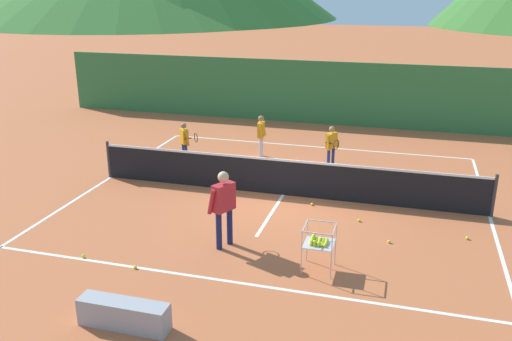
# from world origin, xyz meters

# --- Properties ---
(ground_plane) EXTENTS (120.00, 120.00, 0.00)m
(ground_plane) POSITION_xyz_m (0.00, 0.00, 0.00)
(ground_plane) COLOR #BC6038
(line_baseline_near) EXTENTS (10.02, 0.08, 0.01)m
(line_baseline_near) POSITION_xyz_m (0.00, -4.50, 0.00)
(line_baseline_near) COLOR white
(line_baseline_near) RESTS_ON ground
(line_baseline_far) EXTENTS (10.02, 0.08, 0.01)m
(line_baseline_far) POSITION_xyz_m (0.00, 4.56, 0.00)
(line_baseline_far) COLOR white
(line_baseline_far) RESTS_ON ground
(line_sideline_west) EXTENTS (0.08, 9.06, 0.01)m
(line_sideline_west) POSITION_xyz_m (-5.01, 0.00, 0.00)
(line_sideline_west) COLOR white
(line_sideline_west) RESTS_ON ground
(line_sideline_east) EXTENTS (0.08, 9.06, 0.01)m
(line_sideline_east) POSITION_xyz_m (5.01, 0.00, 0.00)
(line_sideline_east) COLOR white
(line_sideline_east) RESTS_ON ground
(line_service_center) EXTENTS (0.08, 5.15, 0.01)m
(line_service_center) POSITION_xyz_m (0.00, 0.00, 0.00)
(line_service_center) COLOR white
(line_service_center) RESTS_ON ground
(tennis_net) EXTENTS (10.16, 0.08, 1.05)m
(tennis_net) POSITION_xyz_m (0.00, 0.00, 0.50)
(tennis_net) COLOR #333338
(tennis_net) RESTS_ON ground
(instructor) EXTENTS (0.51, 0.83, 1.65)m
(instructor) POSITION_xyz_m (-0.52, -3.17, 0.99)
(instructor) COLOR #191E4C
(instructor) RESTS_ON ground
(student_0) EXTENTS (0.65, 0.48, 1.25)m
(student_0) POSITION_xyz_m (-3.48, 1.79, 0.75)
(student_0) COLOR navy
(student_0) RESTS_ON ground
(student_1) EXTENTS (0.25, 0.54, 1.34)m
(student_1) POSITION_xyz_m (-1.41, 2.97, 0.80)
(student_1) COLOR silver
(student_1) RESTS_ON ground
(student_2) EXTENTS (0.41, 0.70, 1.28)m
(student_2) POSITION_xyz_m (0.86, 2.48, 0.77)
(student_2) COLOR navy
(student_2) RESTS_ON ground
(ball_cart) EXTENTS (0.58, 0.58, 0.90)m
(ball_cart) POSITION_xyz_m (1.52, -3.60, 0.59)
(ball_cart) COLOR #B7B7BC
(ball_cart) RESTS_ON ground
(tennis_ball_0) EXTENTS (0.07, 0.07, 0.07)m
(tennis_ball_0) POSITION_xyz_m (-3.08, -4.43, 0.03)
(tennis_ball_0) COLOR yellow
(tennis_ball_0) RESTS_ON ground
(tennis_ball_1) EXTENTS (0.07, 0.07, 0.07)m
(tennis_ball_1) POSITION_xyz_m (2.07, -1.15, 0.03)
(tennis_ball_1) COLOR yellow
(tennis_ball_1) RESTS_ON ground
(tennis_ball_2) EXTENTS (0.07, 0.07, 0.07)m
(tennis_ball_2) POSITION_xyz_m (-1.87, -4.55, 0.03)
(tennis_ball_2) COLOR yellow
(tennis_ball_2) RESTS_ON ground
(tennis_ball_3) EXTENTS (0.07, 0.07, 0.07)m
(tennis_ball_3) POSITION_xyz_m (0.85, -0.50, 0.03)
(tennis_ball_3) COLOR yellow
(tennis_ball_3) RESTS_ON ground
(tennis_ball_4) EXTENTS (0.07, 0.07, 0.07)m
(tennis_ball_4) POSITION_xyz_m (4.40, -1.45, 0.03)
(tennis_ball_4) COLOR yellow
(tennis_ball_4) RESTS_ON ground
(tennis_ball_5) EXTENTS (0.07, 0.07, 0.07)m
(tennis_ball_5) POSITION_xyz_m (2.79, -2.08, 0.03)
(tennis_ball_5) COLOR yellow
(tennis_ball_5) RESTS_ON ground
(windscreen_fence) EXTENTS (22.04, 0.08, 2.42)m
(windscreen_fence) POSITION_xyz_m (0.00, 7.76, 1.21)
(windscreen_fence) COLOR #33753D
(windscreen_fence) RESTS_ON ground
(courtside_bench) EXTENTS (1.50, 0.36, 0.46)m
(courtside_bench) POSITION_xyz_m (-1.14, -6.29, 0.23)
(courtside_bench) COLOR #99999E
(courtside_bench) RESTS_ON ground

